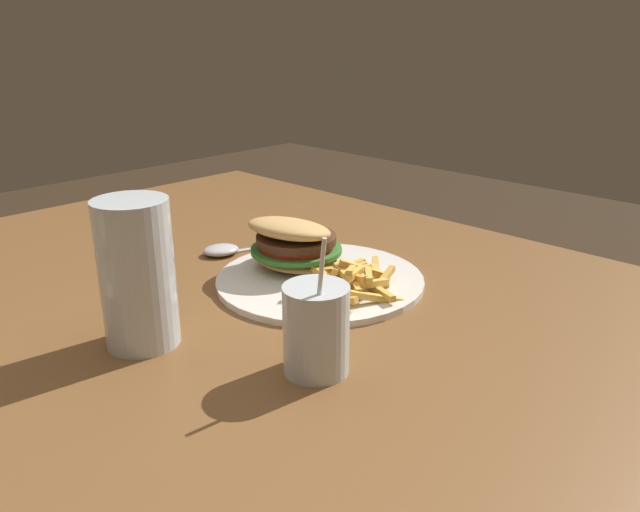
{
  "coord_description": "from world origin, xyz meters",
  "views": [
    {
      "loc": [
        -0.67,
        0.39,
        1.12
      ],
      "look_at": [
        -0.07,
        -0.23,
        0.8
      ],
      "focal_mm": 35.0,
      "sensor_mm": 36.0,
      "label": 1
    }
  ],
  "objects_px": {
    "meal_plate_near": "(308,260)",
    "spoon": "(225,250)",
    "juice_glass": "(316,332)",
    "beer_glass": "(137,276)"
  },
  "relations": [
    {
      "from": "meal_plate_near",
      "to": "spoon",
      "type": "bearing_deg",
      "value": 6.94
    },
    {
      "from": "meal_plate_near",
      "to": "juice_glass",
      "type": "relative_size",
      "value": 1.9
    },
    {
      "from": "beer_glass",
      "to": "juice_glass",
      "type": "xyz_separation_m",
      "value": [
        -0.2,
        -0.1,
        -0.04
      ]
    },
    {
      "from": "juice_glass",
      "to": "spoon",
      "type": "bearing_deg",
      "value": -23.66
    },
    {
      "from": "meal_plate_near",
      "to": "spoon",
      "type": "relative_size",
      "value": 1.64
    },
    {
      "from": "meal_plate_near",
      "to": "beer_glass",
      "type": "xyz_separation_m",
      "value": [
        -0.0,
        0.28,
        0.06
      ]
    },
    {
      "from": "juice_glass",
      "to": "meal_plate_near",
      "type": "bearing_deg",
      "value": -43.0
    },
    {
      "from": "meal_plate_near",
      "to": "juice_glass",
      "type": "bearing_deg",
      "value": 137.0
    },
    {
      "from": "meal_plate_near",
      "to": "spoon",
      "type": "xyz_separation_m",
      "value": [
        0.18,
        0.02,
        -0.02
      ]
    },
    {
      "from": "meal_plate_near",
      "to": "juice_glass",
      "type": "distance_m",
      "value": 0.27
    }
  ]
}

